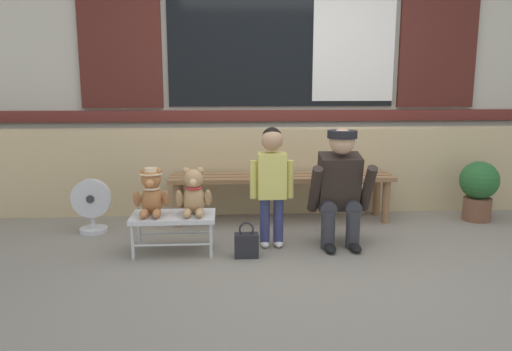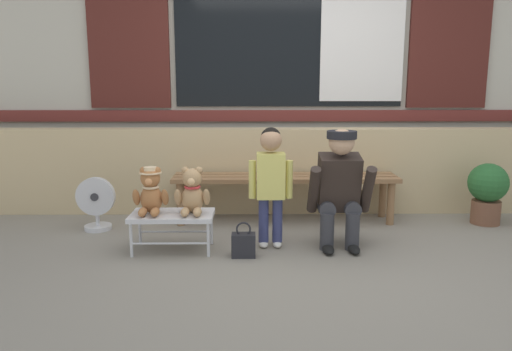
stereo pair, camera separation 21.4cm
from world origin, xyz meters
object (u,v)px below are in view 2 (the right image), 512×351
object	(u,v)px
small_display_bench	(172,217)
adult_crouching	(340,188)
wooden_bench_long	(285,182)
potted_plant	(488,190)
child_standing	(271,174)
teddy_bear_with_hat	(151,192)
teddy_bear_plain	(192,193)
handbag_on_ground	(244,244)
floor_fan	(96,204)

from	to	relation	value
small_display_bench	adult_crouching	xyz separation A→B (m)	(1.32, 0.08, 0.21)
wooden_bench_long	potted_plant	size ratio (longest dim) A/B	3.68
child_standing	adult_crouching	distance (m)	0.56
wooden_bench_long	teddy_bear_with_hat	distance (m)	1.38
wooden_bench_long	child_standing	size ratio (longest dim) A/B	2.19
wooden_bench_long	teddy_bear_with_hat	size ratio (longest dim) A/B	5.78
wooden_bench_long	teddy_bear_plain	bearing A→B (deg)	-132.92
teddy_bear_plain	teddy_bear_with_hat	bearing A→B (deg)	179.87
child_standing	adult_crouching	bearing A→B (deg)	0.04
handbag_on_ground	teddy_bear_with_hat	bearing A→B (deg)	167.86
potted_plant	small_display_bench	bearing A→B (deg)	-165.65
small_display_bench	potted_plant	distance (m)	2.90
floor_fan	adult_crouching	bearing A→B (deg)	-12.74
teddy_bear_plain	floor_fan	size ratio (longest dim) A/B	0.76
child_standing	teddy_bear_with_hat	bearing A→B (deg)	-175.06
teddy_bear_with_hat	handbag_on_ground	size ratio (longest dim) A/B	1.34
child_standing	floor_fan	size ratio (longest dim) A/B	2.00
adult_crouching	potted_plant	size ratio (longest dim) A/B	1.67
floor_fan	teddy_bear_plain	bearing A→B (deg)	-30.89
child_standing	handbag_on_ground	xyz separation A→B (m)	(-0.21, -0.23, -0.50)
adult_crouching	teddy_bear_with_hat	bearing A→B (deg)	-176.88
teddy_bear_plain	adult_crouching	xyz separation A→B (m)	(1.16, 0.08, 0.02)
wooden_bench_long	child_standing	xyz separation A→B (m)	(-0.17, -0.75, 0.22)
teddy_bear_with_hat	teddy_bear_plain	bearing A→B (deg)	-0.13
handbag_on_ground	potted_plant	world-z (taller)	potted_plant
wooden_bench_long	potted_plant	xyz separation A→B (m)	(1.87, -0.12, -0.05)
teddy_bear_plain	child_standing	bearing A→B (deg)	7.58
adult_crouching	teddy_bear_plain	bearing A→B (deg)	-175.98
floor_fan	potted_plant	bearing A→B (deg)	2.64
teddy_bear_with_hat	child_standing	bearing A→B (deg)	4.94
potted_plant	floor_fan	size ratio (longest dim) A/B	1.19
adult_crouching	floor_fan	world-z (taller)	adult_crouching
teddy_bear_plain	potted_plant	world-z (taller)	teddy_bear_plain
wooden_bench_long	small_display_bench	bearing A→B (deg)	-138.24
teddy_bear_plain	wooden_bench_long	bearing A→B (deg)	47.08
handbag_on_ground	potted_plant	size ratio (longest dim) A/B	0.48
adult_crouching	handbag_on_ground	bearing A→B (deg)	-162.90
handbag_on_ground	potted_plant	xyz separation A→B (m)	(2.25, 0.87, 0.23)
teddy_bear_with_hat	adult_crouching	world-z (taller)	adult_crouching
teddy_bear_with_hat	potted_plant	size ratio (longest dim) A/B	0.64
teddy_bear_plain	floor_fan	bearing A→B (deg)	149.11
adult_crouching	handbag_on_ground	world-z (taller)	adult_crouching
adult_crouching	potted_plant	world-z (taller)	adult_crouching
child_standing	adult_crouching	size ratio (longest dim) A/B	1.01
small_display_bench	floor_fan	size ratio (longest dim) A/B	1.33
wooden_bench_long	adult_crouching	xyz separation A→B (m)	(0.38, -0.75, 0.11)
wooden_bench_long	teddy_bear_with_hat	bearing A→B (deg)	-142.75
small_display_bench	child_standing	world-z (taller)	child_standing
teddy_bear_plain	floor_fan	world-z (taller)	teddy_bear_plain
adult_crouching	handbag_on_ground	size ratio (longest dim) A/B	3.49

